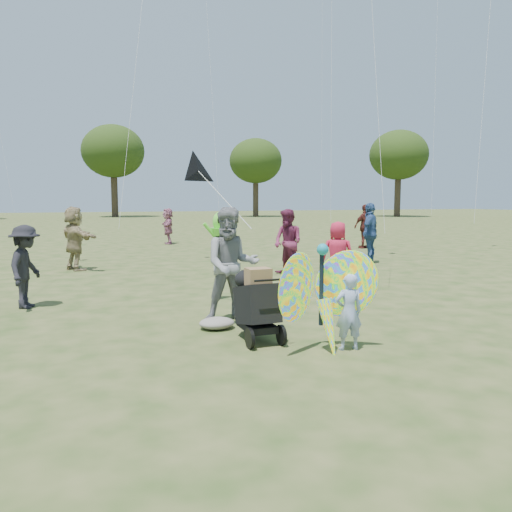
{
  "coord_description": "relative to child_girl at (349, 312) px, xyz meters",
  "views": [
    {
      "loc": [
        -3.23,
        -6.56,
        2.08
      ],
      "look_at": [
        -0.2,
        1.5,
        1.1
      ],
      "focal_mm": 35.0,
      "sensor_mm": 36.0,
      "label": 1
    }
  ],
  "objects": [
    {
      "name": "ground",
      "position": [
        -0.34,
        0.7,
        -0.53
      ],
      "size": [
        160.0,
        160.0,
        0.0
      ],
      "primitive_type": "plane",
      "color": "#51592B",
      "rests_on": "ground"
    },
    {
      "name": "child_girl",
      "position": [
        0.0,
        0.0,
        0.0
      ],
      "size": [
        0.43,
        0.32,
        1.07
      ],
      "primitive_type": "imported",
      "rotation": [
        0.0,
        0.0,
        2.98
      ],
      "color": "#96A7D4",
      "rests_on": "ground"
    },
    {
      "name": "adult_man",
      "position": [
        -1.02,
        2.11,
        0.44
      ],
      "size": [
        1.07,
        0.91,
        1.95
      ],
      "primitive_type": "imported",
      "rotation": [
        0.0,
        0.0,
        -0.19
      ],
      "color": "gray",
      "rests_on": "ground"
    },
    {
      "name": "grey_bag",
      "position": [
        -1.4,
        1.73,
        -0.44
      ],
      "size": [
        0.58,
        0.47,
        0.18
      ],
      "primitive_type": "ellipsoid",
      "color": "gray",
      "rests_on": "ground"
    },
    {
      "name": "crowd_a",
      "position": [
        2.3,
        4.32,
        0.25
      ],
      "size": [
        0.92,
        0.84,
        1.57
      ],
      "primitive_type": "imported",
      "rotation": [
        0.0,
        0.0,
        2.57
      ],
      "color": "#BD1E3C",
      "rests_on": "ground"
    },
    {
      "name": "crowd_b",
      "position": [
        -4.37,
        4.53,
        0.27
      ],
      "size": [
        0.87,
        1.16,
        1.6
      ],
      "primitive_type": "imported",
      "rotation": [
        0.0,
        0.0,
        1.27
      ],
      "color": "black",
      "rests_on": "ground"
    },
    {
      "name": "crowd_c",
      "position": [
        5.59,
        7.98,
        0.45
      ],
      "size": [
        1.2,
        1.1,
        1.97
      ],
      "primitive_type": "imported",
      "rotation": [
        0.0,
        0.0,
        3.83
      ],
      "color": "#305085",
      "rests_on": "ground"
    },
    {
      "name": "crowd_d",
      "position": [
        -3.43,
        9.67,
        0.41
      ],
      "size": [
        1.24,
        1.82,
        1.88
      ],
      "primitive_type": "imported",
      "rotation": [
        0.0,
        0.0,
        2.0
      ],
      "color": "#98845D",
      "rests_on": "ground"
    },
    {
      "name": "crowd_e",
      "position": [
        2.03,
        6.56,
        0.38
      ],
      "size": [
        0.96,
        1.07,
        1.82
      ],
      "primitive_type": "imported",
      "rotation": [
        0.0,
        0.0,
        5.07
      ],
      "color": "#6E2444",
      "rests_on": "ground"
    },
    {
      "name": "crowd_h",
      "position": [
        8.22,
        12.29,
        0.4
      ],
      "size": [
        1.12,
        0.5,
        1.87
      ],
      "primitive_type": "imported",
      "rotation": [
        0.0,
        0.0,
        3.18
      ],
      "color": "#51201B",
      "rests_on": "ground"
    },
    {
      "name": "crowd_j",
      "position": [
        0.78,
        17.45,
        0.3
      ],
      "size": [
        0.68,
        1.6,
        1.67
      ],
      "primitive_type": "imported",
      "rotation": [
        0.0,
        0.0,
        4.59
      ],
      "color": "#A05B76",
      "rests_on": "ground"
    },
    {
      "name": "jogging_stroller",
      "position": [
        -1.03,
        0.91,
        0.08
      ],
      "size": [
        0.53,
        1.06,
        1.09
      ],
      "rotation": [
        0.0,
        0.0,
        -0.0
      ],
      "color": "black",
      "rests_on": "ground"
    },
    {
      "name": "butterfly_kite",
      "position": [
        -0.36,
        0.04,
        0.2
      ],
      "size": [
        1.74,
        0.75,
        1.69
      ],
      "color": "orange",
      "rests_on": "ground"
    },
    {
      "name": "delta_kite_rig",
      "position": [
        -1.2,
        3.62,
        2.09
      ],
      "size": [
        1.04,
        1.73,
        1.47
      ],
      "color": "black",
      "rests_on": "ground"
    },
    {
      "name": "alien_kite",
      "position": [
        0.45,
        7.7,
        0.44
      ],
      "size": [
        1.12,
        0.69,
        1.74
      ],
      "color": "#64E836",
      "rests_on": "ground"
    },
    {
      "name": "tree_line",
      "position": [
        3.32,
        45.69,
        6.33
      ],
      "size": [
        91.78,
        33.6,
        10.79
      ],
      "color": "#3A2D21",
      "rests_on": "ground"
    }
  ]
}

